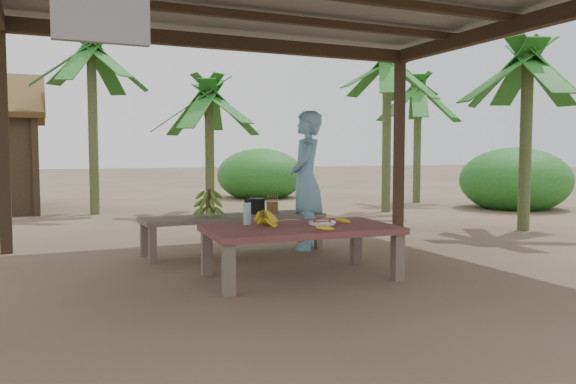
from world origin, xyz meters
name	(u,v)px	position (x,y,z in m)	size (l,w,h in m)	color
ground	(299,270)	(0.00, 0.00, 0.00)	(80.00, 80.00, 0.00)	brown
work_table	(300,233)	(-0.13, -0.31, 0.43)	(1.85, 1.09, 0.50)	brown
bench	(234,220)	(-0.28, 1.26, 0.39)	(2.22, 0.68, 0.45)	brown
ripe_banana_bunch	(263,218)	(-0.46, -0.18, 0.58)	(0.27, 0.23, 0.16)	yellow
plate	(322,223)	(0.11, -0.30, 0.52)	(0.27, 0.27, 0.04)	white
loose_banana_front	(325,228)	(-0.06, -0.68, 0.52)	(0.04, 0.18, 0.04)	yellow
loose_banana_side	(343,221)	(0.37, -0.24, 0.52)	(0.04, 0.17, 0.04)	yellow
water_flask	(247,212)	(-0.56, 0.01, 0.62)	(0.08, 0.08, 0.29)	teal
green_banana_stalk	(209,202)	(-0.60, 1.25, 0.62)	(0.30, 0.30, 0.35)	#598C2D
cooking_pot	(256,206)	(0.04, 1.35, 0.54)	(0.21, 0.21, 0.18)	black
skewer_rack	(272,204)	(0.20, 1.23, 0.57)	(0.18, 0.08, 0.24)	#A57F47
woman	(306,180)	(0.62, 1.15, 0.86)	(0.63, 0.41, 1.72)	#68A3C5
banana_plant_ne	(387,74)	(4.02, 4.50, 2.78)	(1.80, 1.80, 3.27)	#596638
banana_plant_n	(209,106)	(0.66, 5.66, 2.13)	(1.80, 1.80, 2.60)	#596638
banana_plant_nw	(91,61)	(-1.47, 6.37, 2.96)	(1.80, 1.80, 3.46)	#596638
banana_plant_e	(528,73)	(4.42, 1.30, 2.42)	(1.80, 1.80, 2.90)	#596638
banana_plant_far	(418,98)	(5.89, 5.99, 2.52)	(1.80, 1.80, 3.00)	#596638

